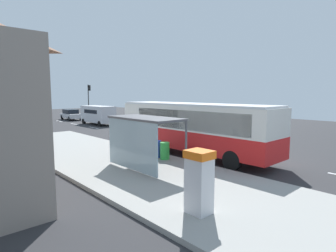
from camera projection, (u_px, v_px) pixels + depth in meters
name	position (u px, v px, depth m)	size (l,w,h in m)	color
ground_plane	(115.00, 133.00, 27.00)	(56.00, 92.00, 0.04)	#2D2D30
sidewalk_platform	(132.00, 168.00, 13.89)	(6.20, 30.00, 0.18)	#999993
lane_stripe_seg_1	(255.00, 159.00, 16.14)	(0.16, 2.20, 0.01)	silver
lane_stripe_seg_2	(192.00, 147.00, 19.82)	(0.16, 2.20, 0.01)	silver
lane_stripe_seg_3	(149.00, 138.00, 23.49)	(0.16, 2.20, 0.01)	silver
lane_stripe_seg_4	(117.00, 132.00, 27.16)	(0.16, 2.20, 0.01)	silver
lane_stripe_seg_5	(94.00, 128.00, 30.84)	(0.16, 2.20, 0.01)	silver
lane_stripe_seg_6	(75.00, 124.00, 34.51)	(0.16, 2.20, 0.01)	silver
lane_stripe_seg_7	(59.00, 121.00, 38.18)	(0.16, 2.20, 0.01)	silver
bus	(192.00, 126.00, 16.99)	(2.61, 11.03, 3.21)	red
white_van	(98.00, 114.00, 33.86)	(2.11, 5.24, 2.30)	silver
sedan_near	(71.00, 114.00, 40.10)	(2.02, 4.49, 1.52)	#B7B7BC
ticket_machine	(199.00, 181.00, 8.30)	(0.66, 0.76, 1.94)	silver
recycling_bin_green	(165.00, 151.00, 15.26)	(0.52, 0.52, 0.95)	green
recycling_bin_blue	(157.00, 149.00, 15.77)	(0.52, 0.52, 0.95)	blue
traffic_light_near_side	(89.00, 96.00, 42.37)	(0.49, 0.28, 5.18)	#2D2D2D
traffic_light_far_side	(27.00, 99.00, 37.26)	(0.49, 0.28, 4.52)	#2D2D2D
bus_shelter	(140.00, 130.00, 13.07)	(1.80, 4.00, 2.50)	#4C4C51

